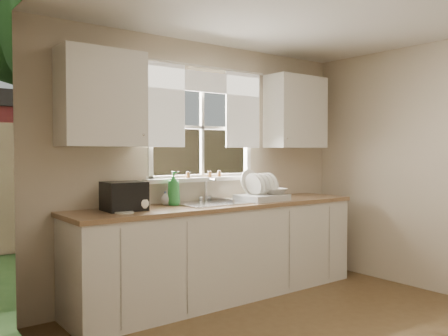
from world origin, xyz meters
TOP-DOWN VIEW (x-y plane):
  - room_walls at (0.00, -0.07)m, footprint 3.62×4.02m
  - window at (0.00, 2.00)m, footprint 1.38×0.16m
  - curtains at (0.00, 1.95)m, footprint 1.50×0.03m
  - base_cabinets at (0.00, 1.68)m, footprint 3.00×0.62m
  - countertop at (0.00, 1.68)m, footprint 3.04×0.65m
  - upper_cabinet_left at (-1.15, 1.82)m, footprint 0.70×0.33m
  - upper_cabinet_right at (1.15, 1.82)m, footprint 0.70×0.33m
  - wall_outlet at (0.88, 1.99)m, footprint 0.08×0.01m
  - sill_jars at (-0.01, 1.94)m, footprint 0.42×0.04m
  - backyard at (0.58, 8.42)m, footprint 20.00×10.00m
  - sink at (0.00, 1.71)m, footprint 0.88×0.52m
  - dish_rack at (0.46, 1.63)m, footprint 0.50×0.39m
  - bowl at (0.59, 1.58)m, footprint 0.28×0.28m
  - soap_bottle_a at (-0.46, 1.81)m, footprint 0.16×0.16m
  - soap_bottle_b at (-0.46, 1.87)m, footprint 0.10×0.10m
  - soap_bottle_c at (-0.50, 1.86)m, footprint 0.15×0.15m
  - saucer at (-1.07, 1.57)m, footprint 0.15×0.15m
  - cup at (-0.87, 1.64)m, footprint 0.15×0.15m
  - black_appliance at (-1.00, 1.73)m, footprint 0.34×0.30m

SIDE VIEW (x-z plane):
  - base_cabinets at x=0.00m, z-range 0.00..0.87m
  - sink at x=0.00m, z-range 0.64..1.04m
  - countertop at x=0.00m, z-range 0.87..0.91m
  - saucer at x=-1.07m, z-range 0.91..0.92m
  - cup at x=-0.87m, z-range 0.91..1.01m
  - dish_rack at x=0.46m, z-range 0.83..1.14m
  - soap_bottle_c at x=-0.50m, z-range 0.91..1.06m
  - soap_bottle_b at x=-0.46m, z-range 0.91..1.10m
  - bowl at x=0.59m, z-range 0.97..1.03m
  - black_appliance at x=-1.00m, z-range 0.91..1.15m
  - soap_bottle_a at x=-0.46m, z-range 0.91..1.22m
  - wall_outlet at x=0.88m, z-range 1.02..1.14m
  - sill_jars at x=-0.01m, z-range 1.15..1.21m
  - room_walls at x=0.00m, z-range -0.01..2.49m
  - window at x=0.00m, z-range 0.95..2.02m
  - upper_cabinet_left at x=-1.15m, z-range 1.45..2.25m
  - upper_cabinet_right at x=1.15m, z-range 1.45..2.25m
  - curtains at x=0.00m, z-range 1.53..2.34m
  - backyard at x=0.58m, z-range 0.40..6.53m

